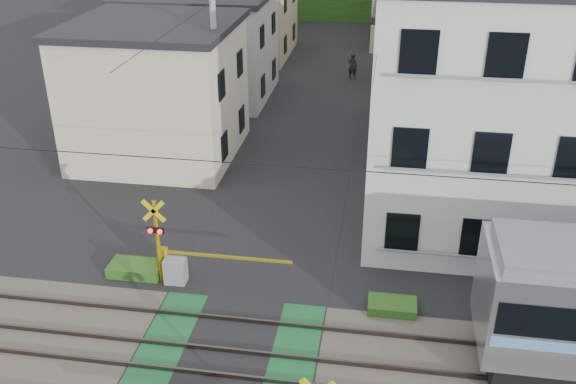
# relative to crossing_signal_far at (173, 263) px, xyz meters

# --- Properties ---
(ground) EXTENTS (120.00, 120.00, 0.00)m
(ground) POSITION_rel_crossing_signal_far_xyz_m (2.59, -3.65, -0.71)
(ground) COLOR black
(track_bed) EXTENTS (120.00, 120.00, 0.14)m
(track_bed) POSITION_rel_crossing_signal_far_xyz_m (2.59, -3.65, -0.67)
(track_bed) COLOR #47423A
(track_bed) RESTS_ON ground
(crossing_signal_far) EXTENTS (4.74, 0.65, 3.09)m
(crossing_signal_far) POSITION_rel_crossing_signal_far_xyz_m (0.00, 0.00, 0.00)
(crossing_signal_far) COLOR yellow
(crossing_signal_far) RESTS_ON ground
(apartment_block) EXTENTS (10.20, 8.36, 9.30)m
(apartment_block) POSITION_rel_crossing_signal_far_xyz_m (11.09, 5.84, 3.94)
(apartment_block) COLOR silver
(apartment_block) RESTS_ON ground
(houses_row) EXTENTS (22.07, 31.35, 6.80)m
(houses_row) POSITION_rel_crossing_signal_far_xyz_m (2.84, 22.27, 2.53)
(houses_row) COLOR beige
(houses_row) RESTS_ON ground
(catenary) EXTENTS (60.00, 5.04, 7.00)m
(catenary) POSITION_rel_crossing_signal_far_xyz_m (8.59, -3.62, 2.98)
(catenary) COLOR #2D2D33
(catenary) RESTS_ON ground
(utility_poles) EXTENTS (7.90, 42.00, 8.00)m
(utility_poles) POSITION_rel_crossing_signal_far_xyz_m (1.53, 19.35, 3.37)
(utility_poles) COLOR #A5A5A0
(utility_poles) RESTS_ON ground
(pedestrian) EXTENTS (0.66, 0.48, 1.68)m
(pedestrian) POSITION_rel_crossing_signal_far_xyz_m (4.25, 24.15, 0.13)
(pedestrian) COLOR black
(pedestrian) RESTS_ON ground
(weed_patches) EXTENTS (10.25, 8.80, 0.40)m
(weed_patches) POSITION_rel_crossing_signal_far_xyz_m (4.34, -3.74, -0.53)
(weed_patches) COLOR #2D5E1E
(weed_patches) RESTS_ON ground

